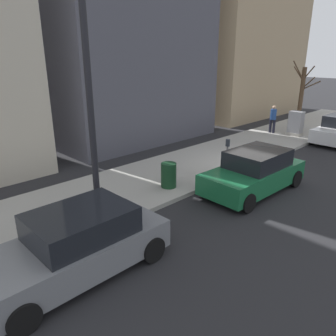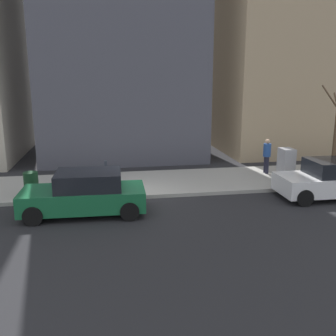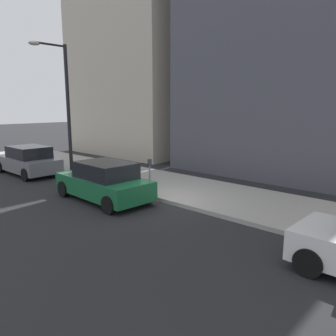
{
  "view_description": "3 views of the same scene",
  "coord_description": "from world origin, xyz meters",
  "views": [
    {
      "loc": [
        -6.98,
        11.8,
        4.77
      ],
      "look_at": [
        0.86,
        4.07,
        0.9
      ],
      "focal_mm": 35.0,
      "sensor_mm": 36.0,
      "label": 1
    },
    {
      "loc": [
        -13.97,
        1.08,
        4.61
      ],
      "look_at": [
        1.13,
        -1.51,
        0.95
      ],
      "focal_mm": 40.0,
      "sensor_mm": 36.0,
      "label": 2
    },
    {
      "loc": [
        -8.64,
        -8.33,
        3.62
      ],
      "look_at": [
        1.95,
        1.45,
        0.87
      ],
      "focal_mm": 35.0,
      "sensor_mm": 36.0,
      "label": 3
    }
  ],
  "objects": [
    {
      "name": "sidewalk",
      "position": [
        2.0,
        0.0,
        0.07
      ],
      "size": [
        4.0,
        36.0,
        0.15
      ],
      "primitive_type": "cube",
      "color": "#9E9B93",
      "rests_on": "ground"
    },
    {
      "name": "parking_meter",
      "position": [
        0.45,
        1.07,
        0.98
      ],
      "size": [
        0.14,
        0.1,
        1.35
      ],
      "color": "slate",
      "rests_on": "sidewalk"
    },
    {
      "name": "pedestrian_near_meter",
      "position": [
        2.59,
        -6.59,
        1.09
      ],
      "size": [
        0.4,
        0.36,
        1.66
      ],
      "rotation": [
        0.0,
        0.0,
        3.08
      ],
      "color": "#1E1E2D",
      "rests_on": "sidewalk"
    },
    {
      "name": "trash_bin",
      "position": [
        0.9,
        4.0,
        0.6
      ],
      "size": [
        0.56,
        0.56,
        0.9
      ],
      "primitive_type": "cylinder",
      "color": "#14381E",
      "rests_on": "sidewalk"
    },
    {
      "name": "ground_plane",
      "position": [
        0.0,
        0.0,
        0.0
      ],
      "size": [
        120.0,
        120.0,
        0.0
      ],
      "primitive_type": "plane",
      "color": "#232326"
    },
    {
      "name": "parked_car_green",
      "position": [
        -1.29,
        1.82,
        0.74
      ],
      "size": [
        2.04,
        4.25,
        1.52
      ],
      "rotation": [
        0.0,
        0.0,
        -0.03
      ],
      "color": "#196038",
      "rests_on": "ground"
    },
    {
      "name": "utility_box",
      "position": [
        1.3,
        -6.94,
        0.85
      ],
      "size": [
        0.83,
        0.61,
        1.43
      ],
      "color": "#A8A399",
      "rests_on": "sidewalk"
    },
    {
      "name": "parked_car_white",
      "position": [
        -1.0,
        -7.75,
        0.74
      ],
      "size": [
        1.98,
        4.23,
        1.52
      ],
      "rotation": [
        0.0,
        0.0,
        -0.02
      ],
      "color": "white",
      "rests_on": "ground"
    }
  ]
}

